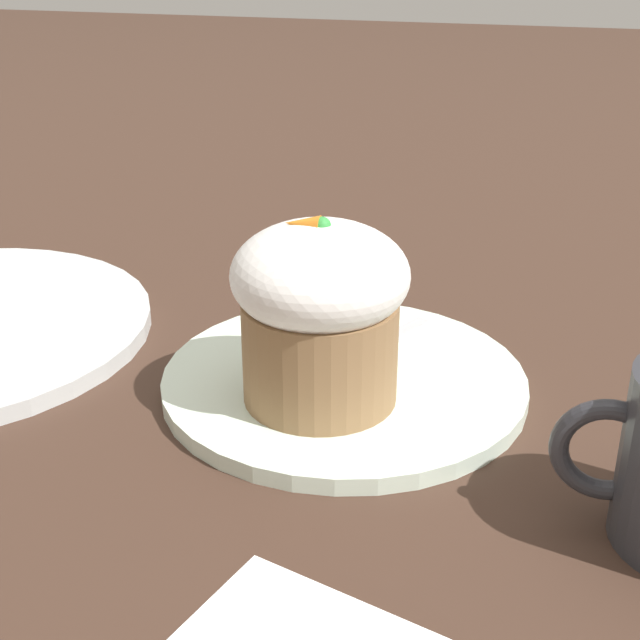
% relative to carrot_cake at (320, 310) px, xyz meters
% --- Properties ---
extents(ground_plane, '(4.00, 4.00, 0.00)m').
position_rel_carrot_cake_xyz_m(ground_plane, '(-0.01, -0.03, -0.07)').
color(ground_plane, '#3D281E').
extents(dessert_plate, '(0.23, 0.23, 0.01)m').
position_rel_carrot_cake_xyz_m(dessert_plate, '(-0.01, -0.03, -0.06)').
color(dessert_plate, silver).
rests_on(dessert_plate, ground_plane).
extents(carrot_cake, '(0.10, 0.10, 0.12)m').
position_rel_carrot_cake_xyz_m(carrot_cake, '(0.00, 0.00, 0.00)').
color(carrot_cake, olive).
rests_on(carrot_cake, dessert_plate).
extents(spoon, '(0.08, 0.12, 0.01)m').
position_rel_carrot_cake_xyz_m(spoon, '(-0.00, -0.04, -0.06)').
color(spoon, '#B7B7BC').
rests_on(spoon, dessert_plate).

